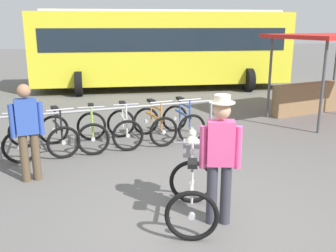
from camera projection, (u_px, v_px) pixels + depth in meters
ground_plane at (198, 220)px, 5.10m from camera, size 80.00×80.00×0.00m
bike_rack_rail at (115, 115)px, 7.93m from camera, size 4.60×0.38×0.88m
racked_bike_yellow at (22, 138)px, 7.53m from camera, size 0.68×1.13×0.98m
racked_bike_black at (58, 134)px, 7.78m from camera, size 0.84×1.21×0.98m
racked_bike_lime at (92, 131)px, 8.02m from camera, size 0.74×1.15×0.97m
racked_bike_white at (124, 128)px, 8.27m from camera, size 0.71×1.14×0.97m
racked_bike_orange at (154, 125)px, 8.51m from camera, size 0.80×1.16×0.97m
racked_bike_blue at (183, 122)px, 8.76m from camera, size 0.72×1.12×0.97m
featured_bicycle at (192, 183)px, 5.10m from camera, size 1.00×1.26×1.09m
person_with_featured_bike at (220, 155)px, 4.79m from camera, size 0.51×0.32×1.72m
pedestrian_with_backpack at (27, 126)px, 6.18m from camera, size 0.53×0.37×1.64m
bus_distant at (162, 45)px, 15.14m from camera, size 10.26×4.35×3.08m
market_stall at (320, 67)px, 10.47m from camera, size 3.46×2.81×2.30m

